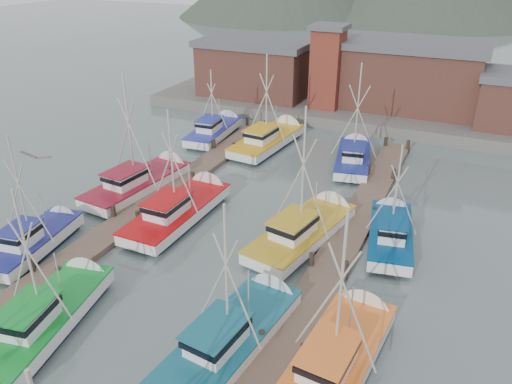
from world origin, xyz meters
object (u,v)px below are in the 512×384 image
at_px(boat_4, 52,312).
at_px(boat_8, 182,208).
at_px(boat_12, 270,139).
at_px(lookout_tower, 327,66).

xyz_separation_m(boat_4, boat_8, (0.04, 11.84, 0.00)).
relative_size(boat_8, boat_12, 0.97).
xyz_separation_m(lookout_tower, boat_4, (-2.13, -37.45, -4.87)).
xyz_separation_m(lookout_tower, boat_8, (-2.09, -25.61, -4.87)).
bearing_deg(lookout_tower, boat_4, -93.26).
height_order(lookout_tower, boat_12, lookout_tower).
distance_m(lookout_tower, boat_4, 37.83).
relative_size(lookout_tower, boat_8, 0.86).
bearing_deg(boat_12, boat_8, -84.92).
distance_m(lookout_tower, boat_12, 11.69).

